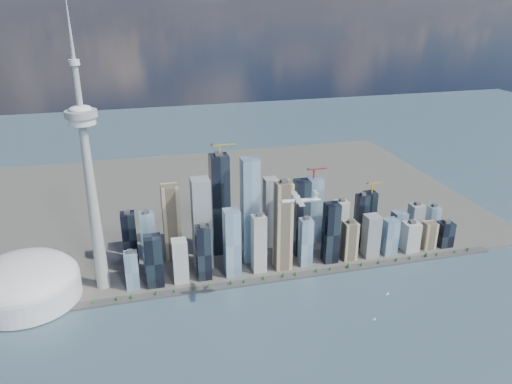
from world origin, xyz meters
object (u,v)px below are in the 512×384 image
object	(u,v)px
sailboat_east	(388,293)
airplane	(300,200)
needle_tower	(89,177)
dome_stadium	(25,282)
sailboat_west	(375,319)

from	to	relation	value
sailboat_east	airplane	bearing A→B (deg)	-172.83
airplane	sailboat_east	distance (m)	298.55
needle_tower	dome_stadium	world-z (taller)	needle_tower
needle_tower	sailboat_west	xyz separation A→B (m)	(478.01, -236.93, -233.11)
airplane	sailboat_east	bearing A→B (deg)	9.38
dome_stadium	airplane	xyz separation A→B (m)	(485.83, -173.25, 188.97)
needle_tower	airplane	world-z (taller)	needle_tower
sailboat_west	sailboat_east	xyz separation A→B (m)	(62.98, 67.55, 0.17)
sailboat_east	needle_tower	bearing A→B (deg)	165.71
needle_tower	sailboat_west	bearing A→B (deg)	-26.37
needle_tower	dome_stadium	xyz separation A→B (m)	(-140.00, -10.00, -196.40)
airplane	sailboat_west	world-z (taller)	airplane
dome_stadium	sailboat_east	world-z (taller)	dome_stadium
dome_stadium	sailboat_west	xyz separation A→B (m)	(618.01, -226.93, -36.71)
needle_tower	dome_stadium	bearing A→B (deg)	-175.91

